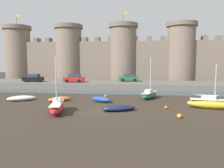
# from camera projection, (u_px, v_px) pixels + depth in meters

# --- Properties ---
(ground_plane) EXTENTS (160.00, 160.00, 0.00)m
(ground_plane) POSITION_uv_depth(u_px,v_px,m) (101.00, 110.00, 24.31)
(ground_plane) COLOR #382D23
(water_channel) EXTENTS (80.00, 4.50, 0.10)m
(water_channel) POSITION_uv_depth(u_px,v_px,m) (115.00, 93.00, 37.87)
(water_channel) COLOR #3D4C56
(water_channel) RESTS_ON ground
(quay_road) EXTENTS (69.63, 10.00, 1.21)m
(quay_road) POSITION_uv_depth(u_px,v_px,m) (119.00, 85.00, 44.97)
(quay_road) COLOR #666059
(quay_road) RESTS_ON ground
(castle) EXTENTS (65.10, 7.47, 17.93)m
(castle) POSITION_uv_depth(u_px,v_px,m) (123.00, 56.00, 56.10)
(castle) COLOR #7A6B5B
(castle) RESTS_ON ground
(sailboat_near_channel_left) EXTENTS (2.32, 4.99, 6.00)m
(sailboat_near_channel_left) POSITION_uv_depth(u_px,v_px,m) (57.00, 107.00, 23.08)
(sailboat_near_channel_left) COLOR red
(sailboat_near_channel_left) RESTS_ON ground
(rowboat_midflat_centre) EXTENTS (4.11, 2.79, 0.61)m
(rowboat_midflat_centre) POSITION_uv_depth(u_px,v_px,m) (119.00, 108.00, 24.07)
(rowboat_midflat_centre) COLOR #141E3D
(rowboat_midflat_centre) RESTS_ON ground
(rowboat_foreground_left) EXTENTS (3.93, 3.12, 0.73)m
(rowboat_foreground_left) POSITION_uv_depth(u_px,v_px,m) (21.00, 98.00, 30.21)
(rowboat_foreground_left) COLOR silver
(rowboat_foreground_left) RESTS_ON ground
(sailboat_foreground_centre) EXTENTS (5.61, 2.16, 5.15)m
(sailboat_foreground_centre) POSITION_uv_depth(u_px,v_px,m) (212.00, 103.00, 25.15)
(sailboat_foreground_centre) COLOR yellow
(sailboat_foreground_centre) RESTS_ON ground
(rowboat_foreground_right) EXTENTS (3.24, 2.46, 0.78)m
(rowboat_foreground_right) POSITION_uv_depth(u_px,v_px,m) (101.00, 99.00, 29.23)
(rowboat_foreground_right) COLOR #234793
(rowboat_foreground_right) RESTS_ON ground
(sailboat_midflat_left) EXTENTS (2.94, 4.38, 6.00)m
(sailboat_midflat_left) POSITION_uv_depth(u_px,v_px,m) (150.00, 95.00, 31.87)
(sailboat_midflat_left) COLOR #1E6B47
(sailboat_midflat_left) RESTS_ON ground
(rowboat_midflat_right) EXTENTS (3.15, 3.08, 0.64)m
(rowboat_midflat_right) POSITION_uv_depth(u_px,v_px,m) (59.00, 99.00, 29.75)
(rowboat_midflat_right) COLOR orange
(rowboat_midflat_right) RESTS_ON ground
(mooring_buoy_near_shore) EXTENTS (0.46, 0.46, 0.46)m
(mooring_buoy_near_shore) POSITION_uv_depth(u_px,v_px,m) (179.00, 116.00, 20.91)
(mooring_buoy_near_shore) COLOR orange
(mooring_buoy_near_shore) RESTS_ON ground
(mooring_buoy_off_centre) EXTENTS (0.47, 0.47, 0.47)m
(mooring_buoy_off_centre) POSITION_uv_depth(u_px,v_px,m) (106.00, 96.00, 32.94)
(mooring_buoy_off_centre) COLOR orange
(mooring_buoy_off_centre) RESTS_ON ground
(mooring_buoy_near_channel) EXTENTS (0.38, 0.38, 0.38)m
(mooring_buoy_near_channel) POSITION_uv_depth(u_px,v_px,m) (166.00, 107.00, 24.99)
(mooring_buoy_near_channel) COLOR orange
(mooring_buoy_near_channel) RESTS_ON ground
(car_quay_centre_west) EXTENTS (4.16, 1.99, 1.62)m
(car_quay_centre_west) POSITION_uv_depth(u_px,v_px,m) (129.00, 78.00, 46.53)
(car_quay_centre_west) COLOR #1E6638
(car_quay_centre_west) RESTS_ON quay_road
(car_quay_west) EXTENTS (4.16, 1.99, 1.62)m
(car_quay_west) POSITION_uv_depth(u_px,v_px,m) (74.00, 78.00, 44.51)
(car_quay_west) COLOR red
(car_quay_west) RESTS_ON quay_road
(car_quay_east) EXTENTS (4.16, 1.99, 1.62)m
(car_quay_east) POSITION_uv_depth(u_px,v_px,m) (33.00, 78.00, 45.51)
(car_quay_east) COLOR black
(car_quay_east) RESTS_ON quay_road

